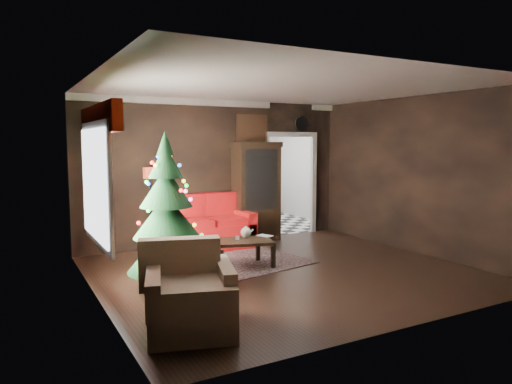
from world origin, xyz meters
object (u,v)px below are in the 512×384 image
coffee_table (241,254)px  teapot (246,232)px  wall_clock (301,124)px  kitchen_table (251,211)px  loveseat (208,222)px  armchair (191,289)px  curio_cabinet (256,194)px  christmas_tree (166,212)px  floor_lamp (151,209)px

coffee_table → teapot: bearing=38.0°
coffee_table → wall_clock: size_ratio=3.05×
coffee_table → kitchen_table: (1.89, 3.19, 0.14)m
loveseat → armchair: bearing=-115.3°
curio_cabinet → wall_clock: (1.20, 0.18, 1.43)m
wall_clock → coffee_table: bearing=-141.5°
armchair → kitchen_table: armchair is taller
coffee_table → kitchen_table: kitchen_table is taller
loveseat → wall_clock: size_ratio=5.31×
loveseat → armchair: 3.92m
coffee_table → teapot: (0.16, 0.12, 0.31)m
armchair → curio_cabinet: bearing=70.1°
coffee_table → teapot: teapot is taller
armchair → coffee_table: (1.59, 2.00, -0.23)m
loveseat → christmas_tree: bearing=-125.5°
loveseat → christmas_tree: 2.52m
armchair → teapot: size_ratio=4.97×
armchair → floor_lamp: bearing=97.5°
floor_lamp → armchair: size_ratio=1.52×
floor_lamp → coffee_table: bearing=-55.4°
wall_clock → kitchen_table: (-0.55, 1.25, -2.00)m
christmas_tree → wall_clock: size_ratio=6.38×
floor_lamp → wall_clock: 3.81m
floor_lamp → coffee_table: (1.01, -1.46, -0.60)m
armchair → coffee_table: armchair is taller
curio_cabinet → wall_clock: 1.88m
loveseat → curio_cabinet: curio_cabinet is taller
loveseat → teapot: 1.42m
armchair → kitchen_table: size_ratio=1.27×
curio_cabinet → kitchen_table: (0.65, 1.43, -0.57)m
loveseat → coffee_table: loveseat is taller
curio_cabinet → floor_lamp: 2.27m
christmas_tree → wall_clock: (3.78, 2.40, 1.33)m
teapot → loveseat: bearing=92.7°
loveseat → christmas_tree: (-1.43, -2.00, 0.55)m
loveseat → floor_lamp: 1.15m
curio_cabinet → kitchen_table: size_ratio=2.53×
floor_lamp → christmas_tree: size_ratio=0.71×
floor_lamp → armchair: (-0.58, -3.47, -0.37)m
wall_clock → loveseat: bearing=-170.3°
christmas_tree → armchair: (-0.25, -1.54, -0.59)m
armchair → kitchen_table: (3.48, 5.20, -0.09)m
floor_lamp → teapot: size_ratio=7.57×
armchair → coffee_table: bearing=68.6°
floor_lamp → kitchen_table: floor_lamp is taller
curio_cabinet → teapot: bearing=-123.4°
floor_lamp → kitchen_table: 3.41m
armchair → wall_clock: size_ratio=2.97×
teapot → kitchen_table: 3.53m
loveseat → curio_cabinet: 1.25m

